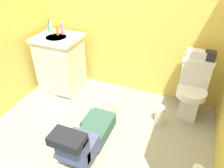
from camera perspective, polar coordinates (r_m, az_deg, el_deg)
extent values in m
cube|color=#9F9A86|center=(2.65, -3.82, -13.06)|extent=(3.07, 3.09, 0.04)
cube|color=#E4C14F|center=(2.91, 4.94, 19.56)|extent=(2.73, 0.08, 2.40)
cube|color=silver|center=(2.91, 19.53, -4.64)|extent=(0.22, 0.30, 0.38)
cylinder|color=silver|center=(2.76, 20.14, -2.26)|extent=(0.35, 0.35, 0.08)
cube|color=silver|center=(2.83, 21.13, 2.64)|extent=(0.34, 0.17, 0.34)
cube|color=silver|center=(2.75, 21.91, 5.94)|extent=(0.36, 0.19, 0.03)
cube|color=beige|center=(3.25, -13.23, 4.98)|extent=(0.56, 0.48, 0.78)
cube|color=silver|center=(3.08, -14.21, 11.67)|extent=(0.60, 0.52, 0.04)
cylinder|color=silver|center=(3.07, -14.41, 11.45)|extent=(0.28, 0.28, 0.05)
cube|color=beige|center=(3.01, -13.44, 1.98)|extent=(0.26, 0.03, 0.66)
cylinder|color=silver|center=(3.17, -12.95, 13.77)|extent=(0.02, 0.02, 0.10)
cube|color=#33594C|center=(2.56, -4.17, -11.76)|extent=(0.29, 0.52, 0.17)
sphere|color=tan|center=(2.77, -1.21, -7.13)|extent=(0.19, 0.19, 0.19)
cube|color=#48527A|center=(2.28, -8.33, -15.97)|extent=(0.31, 0.28, 0.20)
cube|color=#48527A|center=(2.11, -10.51, -16.46)|extent=(0.31, 0.12, 0.32)
cube|color=black|center=(1.96, -11.74, -14.07)|extent=(0.31, 0.19, 0.09)
cylinder|color=#33594C|center=(2.74, -6.31, -8.82)|extent=(0.08, 0.30, 0.08)
cube|color=silver|center=(2.72, 21.26, 7.35)|extent=(0.22, 0.11, 0.10)
cube|color=#26262D|center=(2.72, 24.39, 6.77)|extent=(0.12, 0.09, 0.11)
cylinder|color=#3B925D|center=(3.26, -16.05, 14.15)|extent=(0.06, 0.06, 0.13)
cylinder|color=black|center=(3.23, -16.28, 15.53)|extent=(0.02, 0.02, 0.04)
cylinder|color=silver|center=(3.15, -15.67, 14.06)|extent=(0.04, 0.04, 0.18)
cylinder|color=#C08726|center=(3.11, -14.17, 13.59)|extent=(0.04, 0.04, 0.14)
cylinder|color=pink|center=(3.11, -12.93, 14.12)|extent=(0.05, 0.05, 0.17)
cylinder|color=white|center=(2.75, 12.48, -7.90)|extent=(0.11, 0.11, 0.24)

